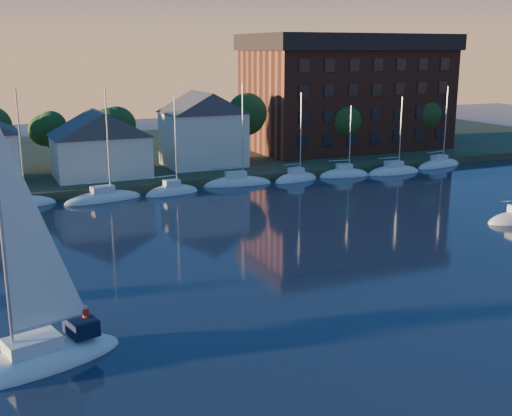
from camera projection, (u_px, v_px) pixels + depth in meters
ground at (464, 393)px, 31.01m from camera, size 260.00×260.00×0.00m
shoreline_land at (118, 159)px, 97.30m from camera, size 160.00×50.00×2.00m
wooden_dock at (161, 188)px, 76.97m from camera, size 120.00×3.00×1.00m
clubhouse_centre at (100, 143)px, 77.75m from camera, size 11.55×8.40×8.08m
clubhouse_east at (203, 128)px, 84.92m from camera, size 10.50×8.40×9.80m
condo_block at (347, 91)px, 99.69m from camera, size 31.00×17.00×17.40m
tree_line at (150, 118)px, 85.77m from camera, size 93.40×5.40×8.90m
moored_fleet at (168, 192)px, 74.30m from camera, size 87.50×2.40×12.05m
hero_sailboat at (36, 355)px, 33.59m from camera, size 10.20×5.48×15.02m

